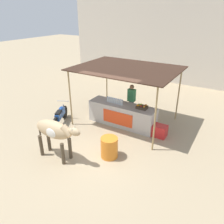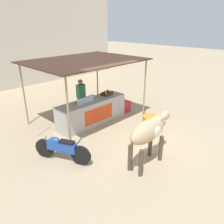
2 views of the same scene
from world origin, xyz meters
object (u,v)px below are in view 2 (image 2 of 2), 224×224
(fruit_crate, at_px, (107,93))
(vendor_behind_counter, at_px, (81,98))
(cooler_box, at_px, (123,107))
(water_barrel, at_px, (150,125))
(cow, at_px, (149,132))
(motorcycle_parked, at_px, (61,148))
(stall_counter, at_px, (92,112))

(fruit_crate, distance_m, vendor_behind_counter, 1.10)
(fruit_crate, distance_m, cooler_box, 1.19)
(water_barrel, relative_size, cow, 0.41)
(fruit_crate, distance_m, motorcycle_parked, 3.59)
(cow, bearing_deg, stall_counter, 76.80)
(stall_counter, xyz_separation_m, motorcycle_parked, (-2.37, -1.35, -0.05))
(water_barrel, height_order, motorcycle_parked, motorcycle_parked)
(stall_counter, xyz_separation_m, water_barrel, (0.76, -2.29, -0.11))
(motorcycle_parked, bearing_deg, fruit_crate, 23.24)
(vendor_behind_counter, height_order, cooler_box, vendor_behind_counter)
(vendor_behind_counter, distance_m, water_barrel, 3.15)
(stall_counter, relative_size, motorcycle_parked, 1.80)
(stall_counter, distance_m, water_barrel, 2.41)
(cooler_box, xyz_separation_m, cow, (-2.51, -3.14, 0.79))
(motorcycle_parked, bearing_deg, cow, -49.61)
(cooler_box, distance_m, motorcycle_parked, 4.31)
(cooler_box, relative_size, water_barrel, 0.81)
(fruit_crate, height_order, cooler_box, fruit_crate)
(fruit_crate, distance_m, water_barrel, 2.43)
(vendor_behind_counter, bearing_deg, stall_counter, -94.75)
(fruit_crate, height_order, vendor_behind_counter, vendor_behind_counter)
(cooler_box, bearing_deg, cow, -128.70)
(stall_counter, distance_m, cooler_box, 1.77)
(vendor_behind_counter, xyz_separation_m, cooler_box, (1.69, -0.85, -0.61))
(vendor_behind_counter, height_order, water_barrel, vendor_behind_counter)
(vendor_behind_counter, height_order, cow, vendor_behind_counter)
(cow, relative_size, motorcycle_parked, 1.10)
(fruit_crate, xyz_separation_m, motorcycle_parked, (-3.25, -1.40, -0.61))
(fruit_crate, xyz_separation_m, cow, (-1.64, -3.28, -0.00))
(stall_counter, height_order, cow, cow)
(fruit_crate, relative_size, cooler_box, 0.73)
(fruit_crate, distance_m, cow, 3.67)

